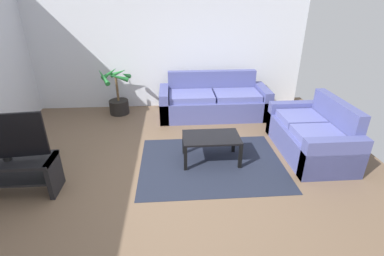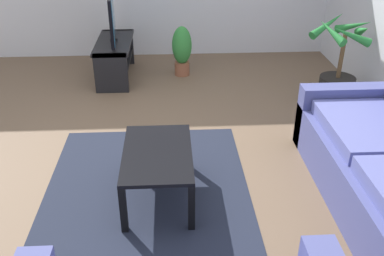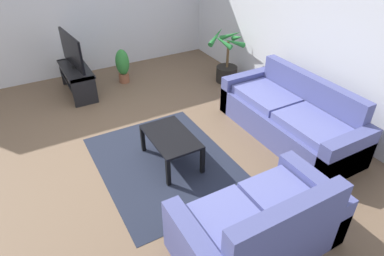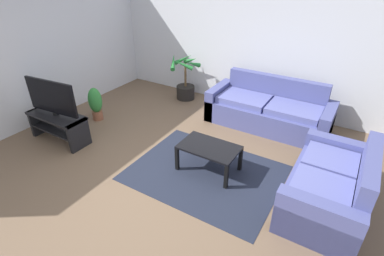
# 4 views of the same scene
# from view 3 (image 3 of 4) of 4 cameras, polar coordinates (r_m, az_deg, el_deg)

# --- Properties ---
(ground_plane) EXTENTS (6.60, 6.60, 0.00)m
(ground_plane) POSITION_cam_3_polar(r_m,az_deg,el_deg) (4.99, -11.32, -3.26)
(ground_plane) COLOR brown
(wall_back) EXTENTS (6.00, 0.06, 2.70)m
(wall_back) POSITION_cam_3_polar(r_m,az_deg,el_deg) (5.84, 17.02, 16.42)
(wall_back) COLOR silver
(wall_back) RESTS_ON ground
(wall_left) EXTENTS (0.06, 6.00, 2.70)m
(wall_left) POSITION_cam_3_polar(r_m,az_deg,el_deg) (7.15, -21.14, 18.66)
(wall_left) COLOR silver
(wall_left) RESTS_ON ground
(couch_main) EXTENTS (2.27, 0.90, 0.90)m
(couch_main) POSITION_cam_3_polar(r_m,az_deg,el_deg) (5.20, 16.31, 1.64)
(couch_main) COLOR #4C518C
(couch_main) RESTS_ON ground
(couch_loveseat) EXTENTS (0.90, 1.64, 0.90)m
(couch_loveseat) POSITION_cam_3_polar(r_m,az_deg,el_deg) (3.50, 11.28, -16.13)
(couch_loveseat) COLOR #4C518C
(couch_loveseat) RESTS_ON ground
(tv_stand) EXTENTS (1.10, 0.45, 0.50)m
(tv_stand) POSITION_cam_3_polar(r_m,az_deg,el_deg) (6.56, -19.01, 8.25)
(tv_stand) COLOR black
(tv_stand) RESTS_ON ground
(tv) EXTENTS (1.03, 0.15, 0.62)m
(tv) POSITION_cam_3_polar(r_m,az_deg,el_deg) (6.38, -19.82, 12.32)
(tv) COLOR black
(tv) RESTS_ON tv_stand
(coffee_table) EXTENTS (0.87, 0.54, 0.42)m
(coffee_table) POSITION_cam_3_polar(r_m,az_deg,el_deg) (4.44, -3.61, -1.95)
(coffee_table) COLOR black
(coffee_table) RESTS_ON ground
(area_rug) EXTENTS (2.20, 1.70, 0.01)m
(area_rug) POSITION_cam_3_polar(r_m,az_deg,el_deg) (4.62, -4.57, -5.92)
(area_rug) COLOR #1E2333
(area_rug) RESTS_ON ground
(potted_palm) EXTENTS (0.70, 0.71, 1.01)m
(potted_palm) POSITION_cam_3_polar(r_m,az_deg,el_deg) (6.70, 5.95, 10.83)
(potted_palm) COLOR black
(potted_palm) RESTS_ON ground
(potted_plant_small) EXTENTS (0.26, 0.26, 0.67)m
(potted_plant_small) POSITION_cam_3_polar(r_m,az_deg,el_deg) (6.76, -11.73, 10.47)
(potted_plant_small) COLOR brown
(potted_plant_small) RESTS_ON ground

